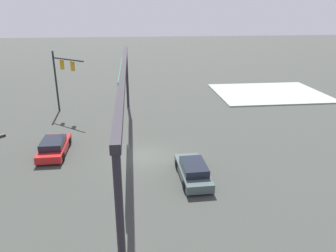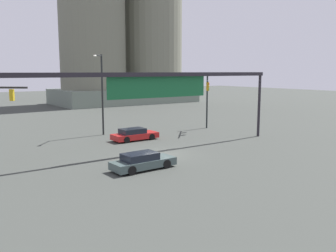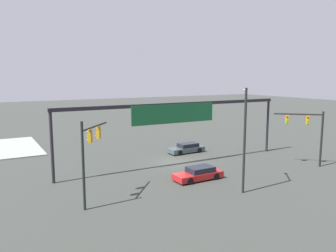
{
  "view_description": "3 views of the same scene",
  "coord_description": "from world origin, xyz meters",
  "px_view_note": "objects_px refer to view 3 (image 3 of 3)",
  "views": [
    {
      "loc": [
        -22.43,
        0.78,
        10.64
      ],
      "look_at": [
        1.61,
        -1.87,
        1.78
      ],
      "focal_mm": 34.72,
      "sensor_mm": 36.0,
      "label": 1
    },
    {
      "loc": [
        -16.68,
        -24.4,
        6.86
      ],
      "look_at": [
        1.59,
        1.57,
        2.08
      ],
      "focal_mm": 38.95,
      "sensor_mm": 36.0,
      "label": 2
    },
    {
      "loc": [
        18.64,
        31.87,
        9.53
      ],
      "look_at": [
        -0.74,
        -2.31,
        3.71
      ],
      "focal_mm": 35.9,
      "sensor_mm": 36.0,
      "label": 3
    }
  ],
  "objects_px": {
    "traffic_signal_opposite_side": "(309,128)",
    "sedan_car_approaching": "(187,148)",
    "traffic_signal_near_corner": "(89,147)",
    "sedan_car_waiting_far": "(199,174)",
    "streetlamp_curved_arm": "(245,132)"
  },
  "relations": [
    {
      "from": "sedan_car_waiting_far",
      "to": "streetlamp_curved_arm",
      "type": "bearing_deg",
      "value": 106.29
    },
    {
      "from": "streetlamp_curved_arm",
      "to": "traffic_signal_near_corner",
      "type": "bearing_deg",
      "value": 114.03
    },
    {
      "from": "traffic_signal_near_corner",
      "to": "sedan_car_approaching",
      "type": "distance_m",
      "value": 19.35
    },
    {
      "from": "streetlamp_curved_arm",
      "to": "sedan_car_waiting_far",
      "type": "height_order",
      "value": "streetlamp_curved_arm"
    },
    {
      "from": "traffic_signal_opposite_side",
      "to": "sedan_car_waiting_far",
      "type": "relative_size",
      "value": 1.26
    },
    {
      "from": "sedan_car_waiting_far",
      "to": "sedan_car_approaching",
      "type": "bearing_deg",
      "value": -117.38
    },
    {
      "from": "traffic_signal_opposite_side",
      "to": "sedan_car_approaching",
      "type": "distance_m",
      "value": 14.51
    },
    {
      "from": "sedan_car_waiting_far",
      "to": "traffic_signal_near_corner",
      "type": "bearing_deg",
      "value": 4.97
    },
    {
      "from": "traffic_signal_opposite_side",
      "to": "traffic_signal_near_corner",
      "type": "bearing_deg",
      "value": 40.46
    },
    {
      "from": "sedan_car_approaching",
      "to": "streetlamp_curved_arm",
      "type": "bearing_deg",
      "value": 74.04
    },
    {
      "from": "traffic_signal_near_corner",
      "to": "sedan_car_approaching",
      "type": "height_order",
      "value": "traffic_signal_near_corner"
    },
    {
      "from": "traffic_signal_opposite_side",
      "to": "streetlamp_curved_arm",
      "type": "relative_size",
      "value": 0.68
    },
    {
      "from": "traffic_signal_near_corner",
      "to": "streetlamp_curved_arm",
      "type": "relative_size",
      "value": 0.75
    },
    {
      "from": "streetlamp_curved_arm",
      "to": "sedan_car_waiting_far",
      "type": "distance_m",
      "value": 6.47
    },
    {
      "from": "traffic_signal_near_corner",
      "to": "traffic_signal_opposite_side",
      "type": "relative_size",
      "value": 1.09
    }
  ]
}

